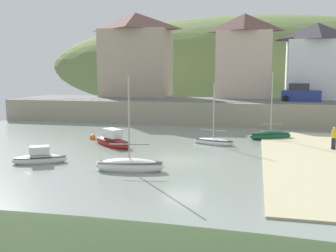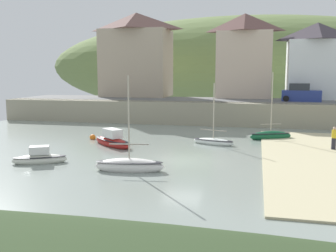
# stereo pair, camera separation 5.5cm
# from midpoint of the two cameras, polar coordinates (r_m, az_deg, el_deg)

# --- Properties ---
(ground) EXTENTS (48.00, 41.00, 0.61)m
(ground) POSITION_cam_midpoint_polar(r_m,az_deg,el_deg) (15.42, 0.31, -12.63)
(ground) COLOR gray
(quay_seawall) EXTENTS (48.00, 9.40, 2.40)m
(quay_seawall) POSITION_cam_midpoint_polar(r_m,az_deg,el_deg) (41.61, 6.62, 2.12)
(quay_seawall) COLOR gray
(quay_seawall) RESTS_ON ground
(hillside_backdrop) EXTENTS (80.00, 44.00, 18.96)m
(hillside_backdrop) POSITION_cam_midpoint_polar(r_m,az_deg,el_deg) (78.88, 11.37, 8.63)
(hillside_backdrop) COLOR olive
(hillside_backdrop) RESTS_ON ground
(waterfront_building_left) EXTENTS (8.83, 6.16, 10.73)m
(waterfront_building_left) POSITION_cam_midpoint_polar(r_m,az_deg,el_deg) (51.30, -4.76, 10.50)
(waterfront_building_left) COLOR tan
(waterfront_building_left) RESTS_ON ground
(waterfront_building_centre) EXTENTS (6.87, 4.35, 10.19)m
(waterfront_building_centre) POSITION_cam_midpoint_polar(r_m,az_deg,el_deg) (48.91, 11.13, 10.22)
(waterfront_building_centre) COLOR beige
(waterfront_building_centre) RESTS_ON ground
(waterfront_building_right) EXTENTS (6.82, 5.24, 8.89)m
(waterfront_building_right) POSITION_cam_midpoint_polar(r_m,az_deg,el_deg) (49.31, 20.98, 9.04)
(waterfront_building_right) COLOR white
(waterfront_building_right) RESTS_ON ground
(sailboat_far_left) EXTENTS (4.39, 3.90, 1.47)m
(sailboat_far_left) POSITION_cam_midpoint_polar(r_m,az_deg,el_deg) (29.81, -8.26, -2.20)
(sailboat_far_left) COLOR maroon
(sailboat_far_left) RESTS_ON ground
(sailboat_blue_trim) EXTENTS (3.70, 2.28, 5.77)m
(sailboat_blue_trim) POSITION_cam_midpoint_polar(r_m,az_deg,el_deg) (33.46, 14.85, -1.35)
(sailboat_blue_trim) COLOR #135531
(sailboat_blue_trim) RESTS_ON ground
(fishing_boat_green) EXTENTS (3.46, 1.83, 4.88)m
(fishing_boat_green) POSITION_cam_midpoint_polar(r_m,az_deg,el_deg) (30.24, 6.64, -2.25)
(fishing_boat_green) COLOR white
(fishing_boat_green) RESTS_ON ground
(rowboat_small_beached) EXTENTS (4.08, 1.67, 5.61)m
(rowboat_small_beached) POSITION_cam_midpoint_polar(r_m,az_deg,el_deg) (22.17, -5.77, -5.83)
(rowboat_small_beached) COLOR white
(rowboat_small_beached) RESTS_ON ground
(motorboat_with_cabin) EXTENTS (3.38, 2.33, 1.22)m
(motorboat_with_cabin) POSITION_cam_midpoint_polar(r_m,az_deg,el_deg) (25.17, -18.47, -4.55)
(motorboat_with_cabin) COLOR silver
(motorboat_with_cabin) RESTS_ON ground
(parked_car_near_slipway) EXTENTS (4.25, 2.09, 1.95)m
(parked_car_near_slipway) POSITION_cam_midpoint_polar(r_m,az_deg,el_deg) (44.65, 18.97, 4.51)
(parked_car_near_slipway) COLOR navy
(parked_car_near_slipway) RESTS_ON ground
(person_on_slipway) EXTENTS (0.34, 0.34, 1.62)m
(person_on_slipway) POSITION_cam_midpoint_polar(r_m,az_deg,el_deg) (29.93, 23.26, -1.51)
(person_on_slipway) COLOR #282833
(person_on_slipway) RESTS_ON ground
(mooring_buoy) EXTENTS (0.50, 0.50, 0.50)m
(mooring_buoy) POSITION_cam_midpoint_polar(r_m,az_deg,el_deg) (32.89, -11.13, -1.67)
(mooring_buoy) COLOR orange
(mooring_buoy) RESTS_ON ground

